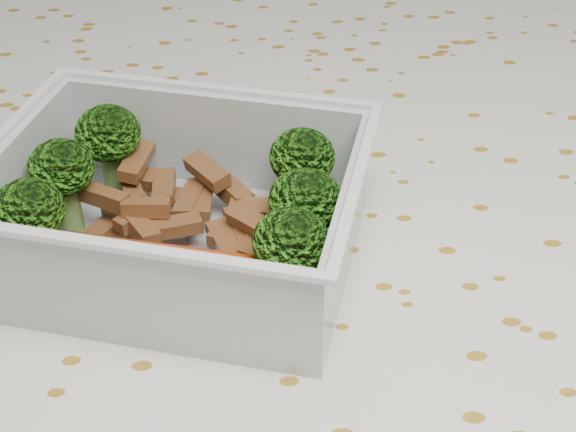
{
  "coord_description": "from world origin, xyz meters",
  "views": [
    {
      "loc": [
        -0.02,
        -0.33,
        1.03
      ],
      "look_at": [
        -0.0,
        -0.0,
        0.78
      ],
      "focal_mm": 50.0,
      "sensor_mm": 36.0,
      "label": 1
    }
  ],
  "objects": [
    {
      "name": "dining_table",
      "position": [
        0.0,
        0.0,
        0.67
      ],
      "size": [
        1.4,
        0.9,
        0.75
      ],
      "color": "brown",
      "rests_on": "ground"
    },
    {
      "name": "lunch_container",
      "position": [
        -0.06,
        -0.01,
        0.78
      ],
      "size": [
        0.22,
        0.19,
        0.06
      ],
      "color": "silver",
      "rests_on": "tablecloth"
    },
    {
      "name": "broccoli_florets",
      "position": [
        -0.06,
        -0.0,
        0.8
      ],
      "size": [
        0.17,
        0.13,
        0.06
      ],
      "color": "#608C3F",
      "rests_on": "lunch_container"
    },
    {
      "name": "sausage",
      "position": [
        -0.07,
        -0.04,
        0.78
      ],
      "size": [
        0.15,
        0.06,
        0.03
      ],
      "color": "#B2330B",
      "rests_on": "lunch_container"
    },
    {
      "name": "meat_pile",
      "position": [
        -0.05,
        0.01,
        0.77
      ],
      "size": [
        0.12,
        0.09,
        0.03
      ],
      "color": "brown",
      "rests_on": "lunch_container"
    },
    {
      "name": "tablecloth",
      "position": [
        0.0,
        0.0,
        0.72
      ],
      "size": [
        1.46,
        0.96,
        0.19
      ],
      "color": "silver",
      "rests_on": "dining_table"
    }
  ]
}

